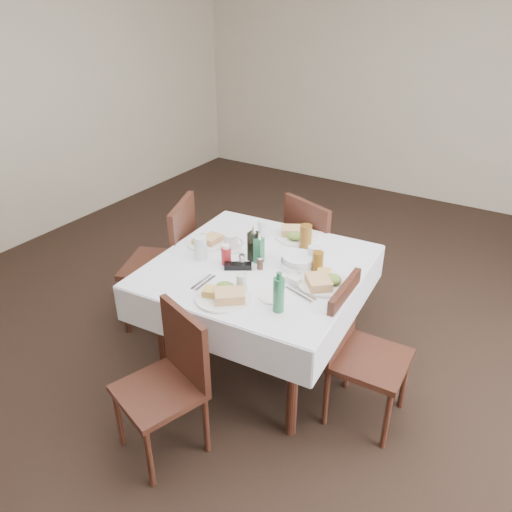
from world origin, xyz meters
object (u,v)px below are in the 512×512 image
Objects in this scene: dining_table at (259,277)px; chair_east at (357,345)px; chair_north at (316,248)px; water_n at (262,229)px; green_bottle at (279,294)px; chair_west at (170,256)px; water_e at (313,256)px; coffee_mug at (231,242)px; chair_south at (171,375)px; bread_basket at (299,262)px; water_s at (242,284)px; oil_cruet_green at (259,249)px; ketchup_bottle at (226,255)px; water_w at (200,248)px; oil_cruet_dark at (254,245)px.

dining_table is 0.71m from chair_east.
chair_north is 7.88× the size of water_n.
chair_west is at bearing 158.57° from green_bottle.
water_e is 0.53m from coffee_mug.
dining_table is at bearing 86.56° from chair_south.
bread_basket is 0.96× the size of green_bottle.
coffee_mug reaches higher than bread_basket.
water_s is at bearing 169.84° from green_bottle.
oil_cruet_green is at bearing -160.75° from bread_basket.
chair_south is 6.92× the size of water_e.
chair_south is 0.77m from ketchup_bottle.
chair_west is 7.61× the size of ketchup_bottle.
oil_cruet_green is at bearing -62.17° from water_n.
green_bottle is (0.34, -0.36, 0.19)m from dining_table.
dining_table is 0.24m from ketchup_bottle.
dining_table is 0.53m from green_bottle.
oil_cruet_green is at bearing 24.09° from water_w.
chair_east is at bearing 44.71° from chair_south.
water_w is at bearing -110.59° from water_n.
water_s is at bearing -85.85° from chair_north.
water_w is 0.62× the size of oil_cruet_dark.
ketchup_bottle is at bearing -89.42° from water_n.
water_n is 0.57× the size of oil_cruet_green.
oil_cruet_dark is 0.05m from oil_cruet_green.
dining_table is at bearing -62.06° from water_n.
ketchup_bottle reaches higher than chair_south.
water_n is 0.50× the size of oil_cruet_dark.
ketchup_bottle is (-0.11, -0.13, -0.04)m from oil_cruet_dark.
oil_cruet_dark is at bearing 28.89° from water_w.
chair_north reaches higher than water_n.
chair_east is at bearing 41.14° from green_bottle.
oil_cruet_green is (0.78, -0.06, 0.30)m from chair_west.
chair_west is (-0.74, 0.86, 0.08)m from chair_south.
chair_north reaches higher than coffee_mug.
bread_basket is at bearing 24.61° from dining_table.
coffee_mug is at bearing 163.61° from dining_table.
chair_east is 7.50× the size of water_s.
water_n is at bearing 112.08° from water_s.
chair_west reaches higher than water_s.
chair_east is 0.78m from oil_cruet_green.
chair_west is at bearing 173.96° from dining_table.
dining_table is at bearing -28.40° from oil_cruet_dark.
green_bottle is at bearing -46.70° from dining_table.
chair_east is 0.99m from water_n.
chair_south is 0.69m from green_bottle.
oil_cruet_green is 0.52m from green_bottle.
chair_south is (-0.05, -0.78, -0.20)m from dining_table.
water_n is 0.68m from water_s.
coffee_mug is (-0.25, 0.07, 0.14)m from dining_table.
oil_cruet_dark reaches higher than water_n.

